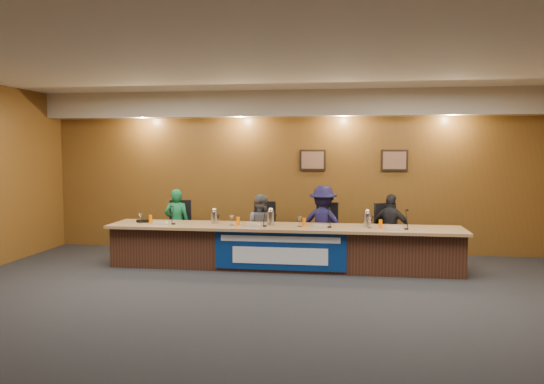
{
  "coord_description": "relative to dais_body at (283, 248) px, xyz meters",
  "views": [
    {
      "loc": [
        1.13,
        -6.64,
        2.07
      ],
      "look_at": [
        -0.2,
        2.45,
        1.32
      ],
      "focal_mm": 35.0,
      "sensor_mm": 36.0,
      "label": 1
    }
  ],
  "objects": [
    {
      "name": "soffit",
      "position": [
        0.0,
        1.35,
        2.6
      ],
      "size": [
        10.0,
        0.5,
        0.5
      ],
      "primitive_type": "cube",
      "color": "beige",
      "rests_on": "wall_back"
    },
    {
      "name": "wall_back",
      "position": [
        0.0,
        1.6,
        1.25
      ],
      "size": [
        10.0,
        0.04,
        3.2
      ],
      "primitive_type": "cube",
      "color": "brown",
      "rests_on": "floor"
    },
    {
      "name": "microphone_a",
      "position": [
        -1.92,
        -0.16,
        0.41
      ],
      "size": [
        0.07,
        0.07,
        0.02
      ],
      "primitive_type": "cylinder",
      "color": "black",
      "rests_on": "dais_top"
    },
    {
      "name": "paper_stack",
      "position": [
        1.88,
        -0.09,
        0.4
      ],
      "size": [
        0.26,
        0.33,
        0.01
      ],
      "primitive_type": "cube",
      "rotation": [
        0.0,
        0.0,
        0.14
      ],
      "color": "white",
      "rests_on": "dais_top"
    },
    {
      "name": "dais_top",
      "position": [
        0.0,
        -0.05,
        0.38
      ],
      "size": [
        6.1,
        0.95,
        0.05
      ],
      "primitive_type": "cube",
      "color": "#95714A",
      "rests_on": "dais_body"
    },
    {
      "name": "carafe_right",
      "position": [
        1.44,
        0.0,
        0.52
      ],
      "size": [
        0.12,
        0.12,
        0.24
      ],
      "primitive_type": "cylinder",
      "color": "silver",
      "rests_on": "dais_top"
    },
    {
      "name": "wall_photo_left",
      "position": [
        0.4,
        1.57,
        1.5
      ],
      "size": [
        0.52,
        0.04,
        0.42
      ],
      "primitive_type": "cube",
      "color": "black",
      "rests_on": "wall_back"
    },
    {
      "name": "dais_body",
      "position": [
        0.0,
        0.0,
        0.0
      ],
      "size": [
        6.0,
        0.8,
        0.7
      ],
      "primitive_type": "cube",
      "color": "#3D2116",
      "rests_on": "floor"
    },
    {
      "name": "ceiling",
      "position": [
        0.0,
        -2.4,
        2.85
      ],
      "size": [
        10.0,
        8.0,
        0.04
      ],
      "primitive_type": "cube",
      "color": "silver",
      "rests_on": "wall_back"
    },
    {
      "name": "microphone_c",
      "position": [
        0.81,
        -0.14,
        0.41
      ],
      "size": [
        0.07,
        0.07,
        0.02
      ],
      "primitive_type": "cylinder",
      "color": "black",
      "rests_on": "dais_top"
    },
    {
      "name": "water_glass_c",
      "position": [
        0.3,
        -0.13,
        0.49
      ],
      "size": [
        0.08,
        0.08,
        0.18
      ],
      "primitive_type": "cylinder",
      "color": "silver",
      "rests_on": "dais_top"
    },
    {
      "name": "juice_glass_c",
      "position": [
        0.37,
        -0.11,
        0.47
      ],
      "size": [
        0.06,
        0.06,
        0.15
      ],
      "primitive_type": "cylinder",
      "color": "#FF7200",
      "rests_on": "dais_top"
    },
    {
      "name": "office_chair_b",
      "position": [
        -0.51,
        0.71,
        0.13
      ],
      "size": [
        0.56,
        0.56,
        0.08
      ],
      "primitive_type": "cube",
      "rotation": [
        0.0,
        0.0,
        -0.2
      ],
      "color": "black",
      "rests_on": "floor"
    },
    {
      "name": "wall_photo_right",
      "position": [
        2.0,
        1.57,
        1.5
      ],
      "size": [
        0.52,
        0.04,
        0.42
      ],
      "primitive_type": "cube",
      "color": "black",
      "rests_on": "wall_back"
    },
    {
      "name": "microphone_d",
      "position": [
        2.07,
        -0.17,
        0.41
      ],
      "size": [
        0.07,
        0.07,
        0.02
      ],
      "primitive_type": "cylinder",
      "color": "black",
      "rests_on": "dais_top"
    },
    {
      "name": "nameplate_c",
      "position": [
        0.65,
        -0.3,
        0.45
      ],
      "size": [
        0.24,
        0.08,
        0.1
      ],
      "primitive_type": "cube",
      "rotation": [
        0.31,
        0.0,
        0.0
      ],
      "color": "white",
      "rests_on": "dais_top"
    },
    {
      "name": "floor",
      "position": [
        0.0,
        -2.4,
        -0.35
      ],
      "size": [
        10.0,
        10.0,
        0.0
      ],
      "primitive_type": "plane",
      "color": "black",
      "rests_on": "ground"
    },
    {
      "name": "water_glass_b",
      "position": [
        -0.88,
        -0.13,
        0.49
      ],
      "size": [
        0.08,
        0.08,
        0.18
      ],
      "primitive_type": "cylinder",
      "color": "silver",
      "rests_on": "dais_top"
    },
    {
      "name": "juice_glass_a",
      "position": [
        -2.37,
        -0.07,
        0.47
      ],
      "size": [
        0.06,
        0.06,
        0.15
      ],
      "primitive_type": "cylinder",
      "color": "#FF7200",
      "rests_on": "dais_top"
    },
    {
      "name": "office_chair_d",
      "position": [
        1.88,
        0.71,
        0.13
      ],
      "size": [
        0.64,
        0.64,
        0.08
      ],
      "primitive_type": "cube",
      "rotation": [
        0.0,
        0.0,
        0.44
      ],
      "color": "black",
      "rests_on": "floor"
    },
    {
      "name": "panelist_b",
      "position": [
        -0.51,
        0.61,
        0.27
      ],
      "size": [
        0.68,
        0.58,
        1.23
      ],
      "primitive_type": "imported",
      "rotation": [
        0.0,
        0.0,
        2.93
      ],
      "color": "#545359",
      "rests_on": "floor"
    },
    {
      "name": "banner",
      "position": [
        0.0,
        -0.41,
        0.03
      ],
      "size": [
        2.2,
        0.02,
        0.65
      ],
      "primitive_type": "cube",
      "color": "navy",
      "rests_on": "dais_body"
    },
    {
      "name": "nameplate_d",
      "position": [
        1.87,
        -0.29,
        0.45
      ],
      "size": [
        0.24,
        0.08,
        0.1
      ],
      "primitive_type": "cube",
      "rotation": [
        0.31,
        0.0,
        0.0
      ],
      "color": "white",
      "rests_on": "dais_top"
    },
    {
      "name": "speakerphone",
      "position": [
        -2.52,
        0.04,
        0.43
      ],
      "size": [
        0.32,
        0.32,
        0.05
      ],
      "primitive_type": "cylinder",
      "color": "black",
      "rests_on": "dais_top"
    },
    {
      "name": "microphone_b",
      "position": [
        -0.29,
        -0.18,
        0.41
      ],
      "size": [
        0.07,
        0.07,
        0.02
      ],
      "primitive_type": "cylinder",
      "color": "black",
      "rests_on": "dais_top"
    },
    {
      "name": "panelist_c",
      "position": [
        0.66,
        0.61,
        0.35
      ],
      "size": [
        1.0,
        0.71,
        1.4
      ],
      "primitive_type": "imported",
      "rotation": [
        0.0,
        0.0,
        2.92
      ],
      "color": "black",
      "rests_on": "floor"
    },
    {
      "name": "office_chair_a",
      "position": [
        -2.12,
        0.71,
        0.13
      ],
      "size": [
        0.54,
        0.54,
        0.08
      ],
      "primitive_type": "cube",
      "rotation": [
        0.0,
        0.0,
        0.13
      ],
      "color": "black",
      "rests_on": "floor"
    },
    {
      "name": "nameplate_b",
      "position": [
        -0.5,
        -0.27,
        0.45
      ],
      "size": [
        0.24,
        0.08,
        0.1
      ],
      "primitive_type": "cube",
      "rotation": [
        0.31,
        0.0,
        0.0
      ],
      "color": "white",
      "rests_on": "dais_top"
    },
    {
      "name": "nameplate_a",
      "position": [
        -2.13,
        -0.26,
        0.45
      ],
      "size": [
        0.24,
        0.08,
        0.1
      ],
      "primitive_type": "cube",
      "rotation": [
        0.31,
        0.0,
        0.0
      ],
      "color": "white",
      "rests_on": "dais_top"
    },
    {
      "name": "carafe_left",
      "position": [
        -1.23,
        0.04,
        0.51
      ],
      "size": [
        0.12,
        0.12,
        0.22
      ],
      "primitive_type": "cylinder",
      "color": "silver",
      "rests_on": "dais_top"
    },
    {
      "name": "juice_glass_d",
      "position": [
        1.65,
        -0.13,
        0.47
      ],
      "size": [
        0.06,
        0.06,
        0.15
      ],
      "primitive_type": "cylinder",
      "color": "#FF7200",
      "rests_on": "dais_top"
    },
    {
      "name": "banner_text_upper",
      "position": [
        0.0,
        -0.43,
        0.23
      ],
      "size": [
        2.0,
        0.01,
        0.1
      ],
      "primitive_type": "cube",
      "color": "silver",
      "rests_on": "banner"
    },
    {
      "name": "water_glass_d",
      "position": [
        1.47,
        -0.14,
        0.49
      ],
      "size": [
        0.08,
        0.08,
        0.18
      ],
      "primitive_type": "cylinder",
      "color": "silver",
      "rests_on": "dais_top"
    },
    {
      "name": "banner_text_lower",
      "position": [
        0.0,
        -0.43,
        -0.05
      ],
      "size": [
        1.6,
        0.01,
        0.28
      ],
      "primitive_type": "cube",
      "color": "silver",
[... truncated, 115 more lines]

